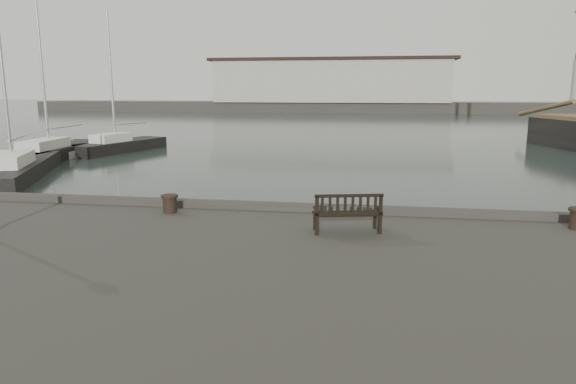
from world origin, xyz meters
name	(u,v)px	position (x,y,z in m)	size (l,w,h in m)	color
ground	(346,271)	(0.00, 0.00, 0.00)	(400.00, 400.00, 0.00)	black
breakwater	(348,90)	(-4.56, 92.00, 4.30)	(140.00, 9.50, 12.20)	#383530
bench	(347,220)	(0.07, -1.89, 1.82)	(1.51, 0.81, 0.82)	black
bollard_left	(170,204)	(-4.30, -0.84, 1.78)	(0.42, 0.42, 0.44)	black
yacht_b	(54,155)	(-20.23, 18.39, 0.25)	(3.31, 11.15, 14.38)	black
yacht_c	(16,173)	(-17.66, 11.21, 0.24)	(6.35, 10.53, 13.86)	black
yacht_d	(120,149)	(-17.83, 22.80, 0.23)	(4.24, 8.50, 10.53)	black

